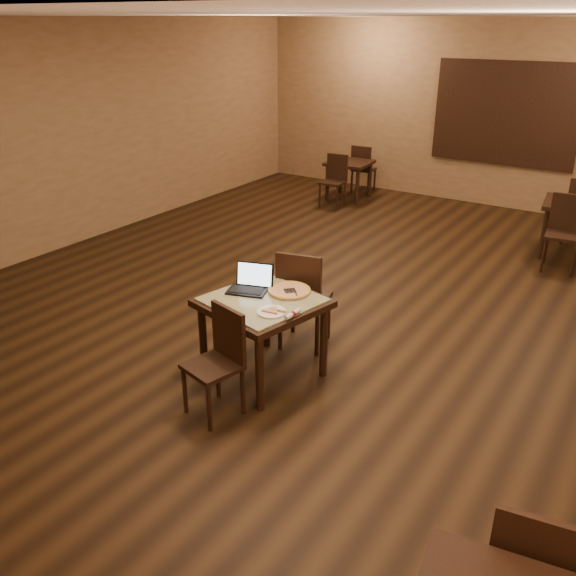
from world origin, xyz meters
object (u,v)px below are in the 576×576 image
Objects in this scene: laptop at (251,283)px; other_table_c_chair_far at (529,565)px; tiled_table at (263,309)px; pizza_pan at (289,292)px; chair_main_near at (220,355)px; other_table_a_chair_near at (564,228)px; other_table_b_chair_far at (362,166)px; chair_main_far at (302,294)px; other_table_a at (575,212)px; other_table_b at (349,168)px; other_table_b_chair_near at (335,177)px.

other_table_c_chair_far is at bearing -46.44° from laptop.
tiled_table is 2.93× the size of pizza_pan.
other_table_c_chair_far is (2.57, -0.75, -0.00)m from chair_main_near.
other_table_a_chair_near is 1.10× the size of other_table_b_chair_far.
chair_main_far reaches higher than pizza_pan.
tiled_table is at bearing -116.41° from other_table_a.
other_table_b is 0.86× the size of other_table_c_chair_far.
other_table_c_chair_far is (0.88, -6.15, -0.11)m from other_table_a.
chair_main_far is 1.17× the size of other_table_b_chair_near.
other_table_b_chair_far is at bearing 121.97° from tiled_table.
other_table_a is 0.98× the size of other_table_c_chair_far.
chair_main_far is 1.17× the size of other_table_b_chair_far.
chair_main_near is 1.17× the size of other_table_b.
chair_main_near reaches higher than other_table_b_chair_near.
other_table_a_chair_near is at bearing 68.42° from pizza_pan.
tiled_table is at bearing -36.58° from other_table_c_chair_far.
other_table_c_chair_far is at bearing 128.97° from chair_main_far.
other_table_a is at bearing 83.18° from tiled_table.
other_table_c_chair_far is (4.73, -7.52, 0.01)m from other_table_b_chair_far.
other_table_b is at bearing 123.60° from tiled_table.
tiled_table is at bearing 105.57° from chair_main_near.
chair_main_far is at bearing -46.36° from other_table_c_chair_far.
pizza_pan is 0.43× the size of other_table_a.
other_table_b_chair_far is (-2.16, 5.54, -0.08)m from chair_main_far.
other_table_b_chair_far is at bearing 84.98° from other_table_b_chair_near.
other_table_a is at bearing 155.99° from other_table_b_chair_far.
other_table_b is at bearing 122.86° from chair_main_near.
other_table_a is 3.94m from other_table_b.
other_table_a_chair_near is at bearing -97.80° from other_table_a.
chair_main_far reaches higher than other_table_a.
other_table_a_chair_near reaches higher than other_table_b_chair_far.
chair_main_far reaches higher than other_table_b.
laptop reaches higher than other_table_b_chair_far.
other_table_c_chair_far is (2.59, -1.37, -0.15)m from tiled_table.
other_table_b is (-2.26, 5.40, -0.21)m from pizza_pan.
laptop is at bearing -157.04° from pizza_pan.
pizza_pan is at bearing -41.80° from other_table_c_chair_far.
other_table_b_chair_far is (-2.14, 6.15, -0.17)m from tiled_table.
chair_main_near is 0.91m from pizza_pan.
chair_main_far is 2.55× the size of laptop.
tiled_table is at bearing 104.80° from other_table_b_chair_far.
other_table_a_chair_near is at bearing 46.75° from laptop.
other_table_a is 0.56m from other_table_a_chair_near.
pizza_pan is at bearing -116.03° from other_table_a.
other_table_c_chair_far reaches higher than pizza_pan.
chair_main_far is 3.25m from other_table_c_chair_far.
other_table_b_chair_near is (-1.95, 5.03, -0.33)m from laptop.
laptop reaches higher than pizza_pan.
other_table_c_chair_far is (2.47, -1.61, -0.26)m from pizza_pan.
other_table_b is (-3.85, 0.86, -0.06)m from other_table_a.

